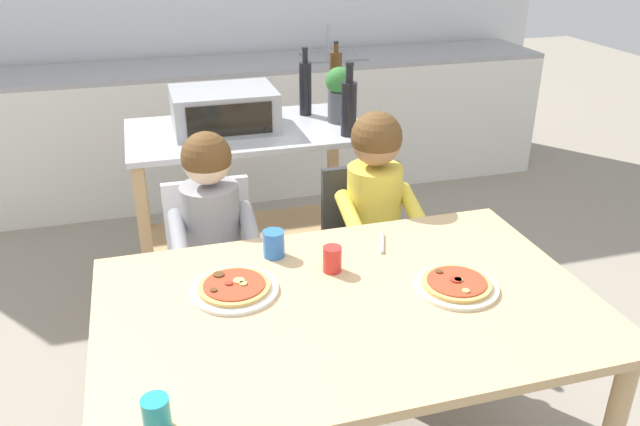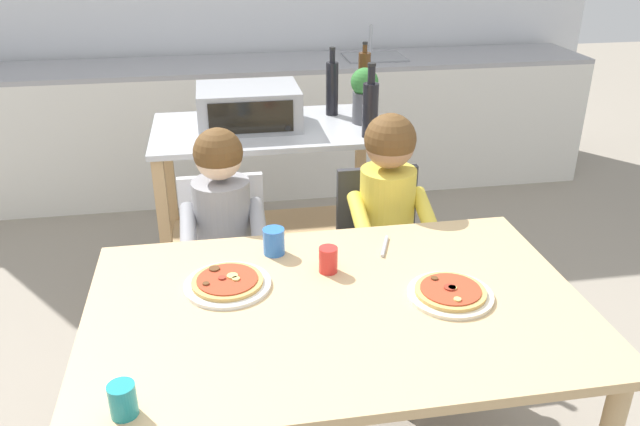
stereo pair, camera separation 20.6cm
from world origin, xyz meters
name	(u,v)px [view 2 (the right image)]	position (x,y,z in m)	size (l,w,h in m)	color
ground_plane	(290,295)	(0.00, 1.22, 0.00)	(12.17, 12.17, 0.00)	gray
kitchen_counter	(262,126)	(0.00, 2.69, 0.44)	(4.47, 0.60, 1.08)	silver
kitchen_island_cart	(272,184)	(-0.06, 1.30, 0.59)	(1.08, 0.62, 0.88)	#B7BABF
toaster_oven	(248,107)	(-0.16, 1.32, 0.97)	(0.46, 0.36, 0.18)	#999BA0
bottle_brown_beer	(370,108)	(0.35, 1.08, 1.01)	(0.07, 0.07, 0.32)	black
bottle_squat_spirits	(332,87)	(0.25, 1.44, 1.01)	(0.06, 0.06, 0.33)	black
bottle_dark_olive_oil	(364,81)	(0.42, 1.49, 1.02)	(0.06, 0.06, 0.34)	#4C2D14
potted_herb_plant	(364,93)	(0.38, 1.28, 1.02)	(0.13, 0.13, 0.26)	#4C4C51
dining_table	(337,328)	(0.00, 0.00, 0.65)	(1.45, 0.93, 0.74)	tan
dining_chair_left	(226,261)	(-0.31, 0.77, 0.48)	(0.36, 0.36, 0.81)	silver
dining_chair_right	(381,251)	(0.34, 0.75, 0.48)	(0.36, 0.36, 0.81)	#333338
child_in_grey_shirt	(224,233)	(-0.31, 0.65, 0.67)	(0.32, 0.42, 1.05)	#424C6B
child_in_yellow_shirt	(390,216)	(0.34, 0.63, 0.70)	(0.32, 0.42, 1.08)	#424C6B
pizza_plate_white	(228,283)	(-0.31, 0.14, 0.76)	(0.27, 0.27, 0.03)	white
pizza_plate_cream	(450,293)	(0.34, -0.02, 0.76)	(0.25, 0.25, 0.03)	beige
drinking_cup_teal	(123,400)	(-0.56, -0.37, 0.79)	(0.06, 0.06, 0.08)	teal
drinking_cup_blue	(274,241)	(-0.15, 0.33, 0.79)	(0.07, 0.07, 0.09)	blue
drinking_cup_red	(328,260)	(0.01, 0.18, 0.79)	(0.06, 0.06, 0.08)	red
serving_spoon	(385,246)	(0.22, 0.30, 0.75)	(0.01, 0.01, 0.14)	#B7BABF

